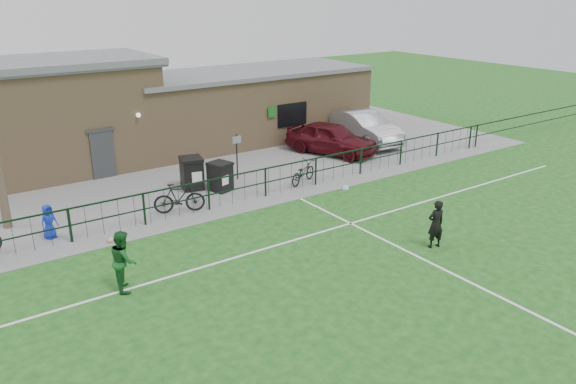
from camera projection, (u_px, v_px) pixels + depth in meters
ground at (390, 286)px, 15.63m from camera, size 90.00×90.00×0.00m
paving_strip at (184, 167)px, 26.05m from camera, size 34.00×13.00×0.02m
pitch_line_touch at (247, 203)px, 21.65m from camera, size 28.00×0.10×0.01m
pitch_line_mid at (305, 237)px, 18.72m from camera, size 28.00×0.10×0.01m
pitch_line_perp at (439, 267)px, 16.70m from camera, size 0.10×16.00×0.01m
perimeter_fence at (244, 187)px, 21.60m from camera, size 28.00×0.10×1.20m
wheelie_bin_left at (220, 177)px, 22.81m from camera, size 0.95×1.01×1.11m
wheelie_bin_right at (192, 174)px, 23.00m from camera, size 1.01×1.10×1.25m
sign_post at (237, 157)px, 24.02m from camera, size 0.07×0.07×2.00m
car_maroon at (331, 138)px, 27.86m from camera, size 3.38×4.99×1.58m
car_silver at (363, 127)px, 29.86m from camera, size 2.12×5.18×1.67m
bicycle_d at (179, 198)px, 20.55m from camera, size 1.93×1.16×1.12m
bicycle_e at (303, 172)px, 23.71m from camera, size 1.87×1.28×0.93m
spectator_child at (49, 221)px, 18.41m from camera, size 0.67×0.56×1.18m
goalkeeper_kick at (433, 223)px, 17.77m from camera, size 1.75×3.24×1.59m
outfield_player at (124, 260)px, 15.22m from camera, size 0.83×0.97×1.72m
ball_ground at (110, 240)px, 18.26m from camera, size 0.20×0.20×0.20m
clubhouse at (138, 111)px, 27.14m from camera, size 24.25×5.40×4.96m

